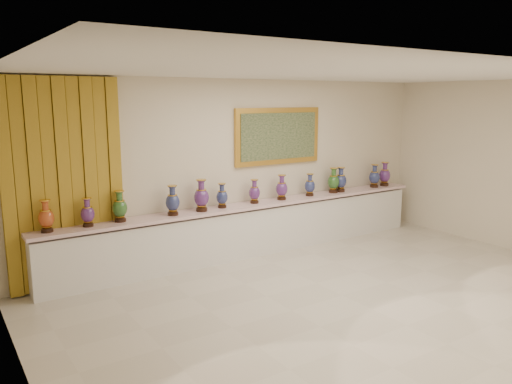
# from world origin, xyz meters

# --- Properties ---
(ground) EXTENTS (8.00, 8.00, 0.00)m
(ground) POSITION_xyz_m (0.00, 0.00, 0.00)
(ground) COLOR beige
(ground) RESTS_ON ground
(room) EXTENTS (8.00, 8.00, 8.00)m
(room) POSITION_xyz_m (-2.44, 2.44, 1.58)
(room) COLOR beige
(room) RESTS_ON ground
(counter) EXTENTS (7.28, 0.48, 0.90)m
(counter) POSITION_xyz_m (0.00, 2.27, 0.44)
(counter) COLOR white
(counter) RESTS_ON ground
(vase_0) EXTENTS (0.27, 0.27, 0.45)m
(vase_0) POSITION_xyz_m (-3.33, 2.25, 1.10)
(vase_0) COLOR black
(vase_0) RESTS_ON counter
(vase_1) EXTENTS (0.23, 0.23, 0.41)m
(vase_1) POSITION_xyz_m (-2.79, 2.25, 1.08)
(vase_1) COLOR black
(vase_1) RESTS_ON counter
(vase_2) EXTENTS (0.27, 0.27, 0.46)m
(vase_2) POSITION_xyz_m (-2.32, 2.27, 1.11)
(vase_2) COLOR black
(vase_2) RESTS_ON counter
(vase_3) EXTENTS (0.27, 0.27, 0.47)m
(vase_3) POSITION_xyz_m (-1.51, 2.22, 1.11)
(vase_3) COLOR black
(vase_3) RESTS_ON counter
(vase_4) EXTENTS (0.31, 0.31, 0.51)m
(vase_4) POSITION_xyz_m (-1.00, 2.22, 1.13)
(vase_4) COLOR black
(vase_4) RESTS_ON counter
(vase_5) EXTENTS (0.21, 0.21, 0.41)m
(vase_5) POSITION_xyz_m (-0.60, 2.26, 1.08)
(vase_5) COLOR black
(vase_5) RESTS_ON counter
(vase_6) EXTENTS (0.24, 0.24, 0.41)m
(vase_6) POSITION_xyz_m (0.04, 2.27, 1.09)
(vase_6) COLOR black
(vase_6) RESTS_ON counter
(vase_7) EXTENTS (0.25, 0.25, 0.45)m
(vase_7) POSITION_xyz_m (0.61, 2.25, 1.10)
(vase_7) COLOR black
(vase_7) RESTS_ON counter
(vase_8) EXTENTS (0.24, 0.24, 0.41)m
(vase_8) POSITION_xyz_m (1.26, 2.25, 1.09)
(vase_8) COLOR black
(vase_8) RESTS_ON counter
(vase_9) EXTENTS (0.23, 0.23, 0.48)m
(vase_9) POSITION_xyz_m (1.84, 2.24, 1.12)
(vase_9) COLOR black
(vase_9) RESTS_ON counter
(vase_10) EXTENTS (0.28, 0.28, 0.48)m
(vase_10) POSITION_xyz_m (2.02, 2.24, 1.11)
(vase_10) COLOR black
(vase_10) RESTS_ON counter
(vase_11) EXTENTS (0.26, 0.26, 0.47)m
(vase_11) POSITION_xyz_m (2.93, 2.22, 1.11)
(vase_11) COLOR black
(vase_11) RESTS_ON counter
(vase_12) EXTENTS (0.29, 0.29, 0.49)m
(vase_12) POSITION_xyz_m (3.24, 2.23, 1.12)
(vase_12) COLOR black
(vase_12) RESTS_ON counter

